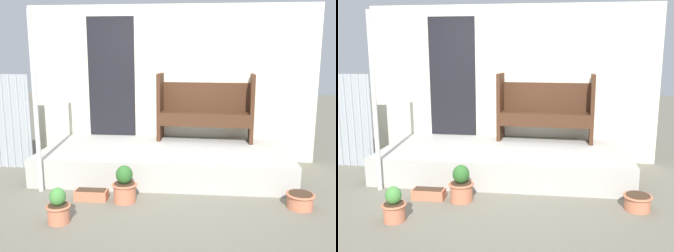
{
  "view_description": "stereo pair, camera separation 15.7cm",
  "coord_description": "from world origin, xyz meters",
  "views": [
    {
      "loc": [
        0.6,
        -4.64,
        1.84
      ],
      "look_at": [
        0.11,
        0.29,
        0.85
      ],
      "focal_mm": 40.0,
      "sensor_mm": 36.0,
      "label": 1
    },
    {
      "loc": [
        0.76,
        -4.62,
        1.84
      ],
      "look_at": [
        0.11,
        0.29,
        0.85
      ],
      "focal_mm": 40.0,
      "sensor_mm": 36.0,
      "label": 2
    }
  ],
  "objects": [
    {
      "name": "house_wall",
      "position": [
        -0.03,
        1.67,
        1.3
      ],
      "size": [
        4.84,
        0.08,
        2.6
      ],
      "color": "beige",
      "rests_on": "ground_plane"
    },
    {
      "name": "support_post",
      "position": [
        -1.57,
        -0.07,
        1.18
      ],
      "size": [
        0.06,
        0.06,
        2.35
      ],
      "color": "silver",
      "rests_on": "ground_plane"
    },
    {
      "name": "planter_box_rect",
      "position": [
        -0.8,
        -0.31,
        0.07
      ],
      "size": [
        0.41,
        0.17,
        0.14
      ],
      "color": "#C67251",
      "rests_on": "ground_plane"
    },
    {
      "name": "flower_pot_middle",
      "position": [
        -0.37,
        -0.31,
        0.2
      ],
      "size": [
        0.32,
        0.32,
        0.47
      ],
      "color": "#C67251",
      "rests_on": "ground_plane"
    },
    {
      "name": "bench",
      "position": [
        0.61,
        1.42,
        0.95
      ],
      "size": [
        1.56,
        0.48,
        1.09
      ],
      "rotation": [
        0.0,
        0.0,
        -0.05
      ],
      "color": "#422616",
      "rests_on": "porch_slab"
    },
    {
      "name": "flower_pot_left",
      "position": [
        -0.96,
        -0.96,
        0.17
      ],
      "size": [
        0.27,
        0.27,
        0.4
      ],
      "color": "#C67251",
      "rests_on": "ground_plane"
    },
    {
      "name": "flower_pot_right",
      "position": [
        1.76,
        -0.3,
        0.1
      ],
      "size": [
        0.34,
        0.34,
        0.19
      ],
      "color": "#C67251",
      "rests_on": "ground_plane"
    },
    {
      "name": "porch_slab",
      "position": [
        0.01,
        0.82,
        0.2
      ],
      "size": [
        3.64,
        1.64,
        0.4
      ],
      "color": "#B2AFA8",
      "rests_on": "ground_plane"
    },
    {
      "name": "ground_plane",
      "position": [
        0.0,
        0.0,
        0.0
      ],
      "size": [
        24.0,
        24.0,
        0.0
      ],
      "primitive_type": "plane",
      "color": "#706B5B"
    }
  ]
}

